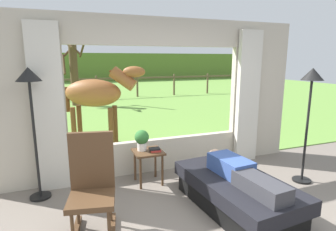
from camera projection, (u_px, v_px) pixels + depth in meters
back_wall_with_window at (158, 99)px, 4.58m from camera, size 5.20×0.12×2.55m
curtain_panel_left at (48, 109)px, 3.88m from camera, size 0.44×0.10×2.40m
curtain_panel_right at (248, 98)px, 5.05m from camera, size 0.44×0.10×2.40m
outdoor_pasture_lawn at (94, 95)px, 14.82m from camera, size 36.00×21.68×0.02m
distant_hill_ridge at (81, 67)px, 23.60m from camera, size 36.00×2.00×2.40m
recliner_sofa at (236, 193)px, 3.52m from camera, size 1.04×1.77×0.42m
reclining_person at (239, 172)px, 3.41m from camera, size 0.39×1.44×0.22m
rocking_chair at (92, 186)px, 2.99m from camera, size 0.58×0.76×1.12m
side_table at (148, 157)px, 4.22m from camera, size 0.44×0.44×0.52m
potted_plant at (142, 139)px, 4.19m from camera, size 0.22×0.22×0.32m
book_stack at (155, 150)px, 4.18m from camera, size 0.18×0.15×0.05m
floor_lamp_left at (30, 94)px, 3.55m from camera, size 0.32×0.32×1.80m
floor_lamp_right at (311, 91)px, 4.07m from camera, size 0.32×0.32×1.77m
horse at (97, 94)px, 6.00m from camera, size 1.77×1.12×1.73m
pasture_tree at (73, 70)px, 11.14m from camera, size 1.46×1.58×3.05m
pasture_fence_line at (96, 84)px, 13.13m from camera, size 16.10×0.10×1.10m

